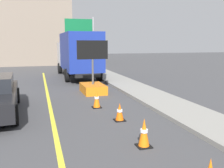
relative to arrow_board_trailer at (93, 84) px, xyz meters
The scene contains 7 objects.
arrow_board_trailer is the anchor object (origin of this frame).
box_truck 6.23m from the arrow_board_trailer, 88.25° to the left, with size 2.54×7.71×3.27m.
highway_guide_sign 11.87m from the arrow_board_trailer, 81.22° to the left, with size 2.79×0.18×5.00m.
far_building_block 21.48m from the arrow_board_trailer, 104.74° to the left, with size 13.15×7.47×10.80m, color gray.
traffic_cone_mid_lane 7.06m from the arrow_board_trailer, 91.85° to the right, with size 0.36×0.36×0.73m.
traffic_cone_far_lane 4.88m from the arrow_board_trailer, 91.70° to the right, with size 0.36×0.36×0.61m.
traffic_cone_curbside 3.05m from the arrow_board_trailer, 99.40° to the right, with size 0.36×0.36×0.73m.
Camera 1 is at (-0.38, 1.83, 2.58)m, focal length 39.89 mm.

